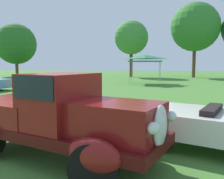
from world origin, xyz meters
TOP-DOWN VIEW (x-y plane):
  - ground_plane at (0.00, 0.00)m, footprint 120.00×120.00m
  - feature_pickup_truck at (0.43, -0.30)m, footprint 4.55×2.93m
  - show_car_orange at (-4.95, 11.81)m, footprint 4.05×1.85m
  - canopy_tent_left_field at (1.76, 18.45)m, footprint 3.01×3.01m
  - treeline_far_left at (-17.63, 29.38)m, footprint 6.02×6.02m
  - treeline_mid_left at (-0.46, 30.11)m, footprint 4.76×4.76m
  - treeline_center at (8.12, 29.82)m, footprint 6.49×6.49m

SIDE VIEW (x-z plane):
  - ground_plane at x=0.00m, z-range 0.00..0.00m
  - show_car_orange at x=-4.95m, z-range -0.01..1.21m
  - feature_pickup_truck at x=0.43m, z-range 0.02..1.72m
  - canopy_tent_left_field at x=1.76m, z-range 1.07..3.78m
  - treeline_far_left at x=-17.63m, z-range 0.89..8.71m
  - treeline_mid_left at x=-0.46m, z-range 1.56..9.50m
  - treeline_center at x=8.12m, z-range 1.75..11.76m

